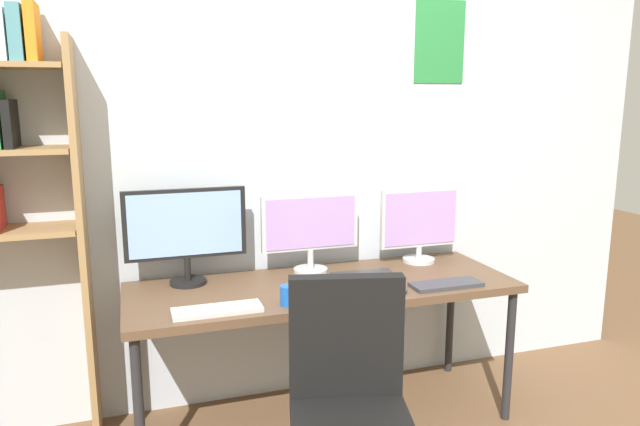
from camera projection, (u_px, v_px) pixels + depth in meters
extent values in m
cube|color=silver|center=(299.00, 163.00, 3.21)|extent=(4.32, 0.10, 2.60)
cube|color=#287F3D|center=(440.00, 42.00, 3.29)|extent=(0.31, 0.01, 0.45)
cube|color=brown|center=(323.00, 288.00, 2.94)|extent=(1.92, 0.68, 0.04)
cylinder|color=#262628|center=(139.00, 415.00, 2.46)|extent=(0.04, 0.04, 0.70)
cylinder|color=#262628|center=(509.00, 356.00, 3.02)|extent=(0.04, 0.04, 0.70)
cylinder|color=#262628|center=(136.00, 357.00, 3.00)|extent=(0.04, 0.04, 0.70)
cylinder|color=#262628|center=(450.00, 316.00, 3.56)|extent=(0.04, 0.04, 0.70)
cube|color=#9E7A4C|center=(84.00, 247.00, 2.76)|extent=(0.03, 0.28, 1.92)
cube|color=black|center=(11.00, 124.00, 2.58)|extent=(0.04, 0.22, 0.21)
cube|color=white|center=(6.00, 36.00, 2.50)|extent=(0.02, 0.22, 0.22)
cube|color=teal|center=(18.00, 34.00, 2.51)|extent=(0.05, 0.22, 0.24)
cube|color=orange|center=(33.00, 33.00, 2.53)|extent=(0.04, 0.22, 0.25)
cube|color=black|center=(346.00, 336.00, 2.27)|extent=(0.44, 0.17, 0.48)
cylinder|color=black|center=(188.00, 282.00, 2.93)|extent=(0.18, 0.18, 0.02)
cylinder|color=black|center=(188.00, 269.00, 2.92)|extent=(0.03, 0.03, 0.11)
cube|color=black|center=(185.00, 224.00, 2.88)|extent=(0.59, 0.03, 0.34)
cube|color=#8CB2F2|center=(186.00, 224.00, 2.86)|extent=(0.54, 0.01, 0.31)
cylinder|color=silver|center=(311.00, 270.00, 3.12)|extent=(0.18, 0.18, 0.02)
cylinder|color=silver|center=(311.00, 259.00, 3.11)|extent=(0.03, 0.03, 0.10)
cube|color=silver|center=(310.00, 222.00, 3.08)|extent=(0.52, 0.03, 0.29)
cube|color=#B28CE5|center=(311.00, 223.00, 3.06)|extent=(0.48, 0.01, 0.26)
cylinder|color=silver|center=(419.00, 260.00, 3.32)|extent=(0.18, 0.18, 0.02)
cylinder|color=silver|center=(419.00, 252.00, 3.31)|extent=(0.03, 0.03, 0.07)
cube|color=silver|center=(420.00, 218.00, 3.28)|extent=(0.47, 0.03, 0.33)
cube|color=#B28CE5|center=(421.00, 218.00, 3.26)|extent=(0.43, 0.01, 0.30)
cube|color=silver|center=(217.00, 310.00, 2.54)|extent=(0.39, 0.13, 0.02)
cube|color=#38383D|center=(446.00, 284.00, 2.89)|extent=(0.36, 0.13, 0.02)
ellipsoid|color=#38383D|center=(401.00, 289.00, 2.81)|extent=(0.06, 0.10, 0.03)
ellipsoid|color=silver|center=(385.00, 290.00, 2.79)|extent=(0.06, 0.10, 0.03)
cube|color=#2D2D2D|center=(366.00, 278.00, 2.98)|extent=(0.34, 0.24, 0.02)
cylinder|color=blue|center=(289.00, 295.00, 2.63)|extent=(0.08, 0.08, 0.09)
torus|color=blue|center=(297.00, 294.00, 2.64)|extent=(0.06, 0.01, 0.06)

